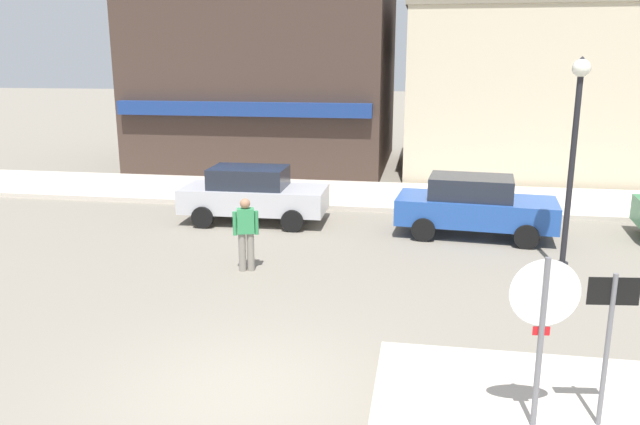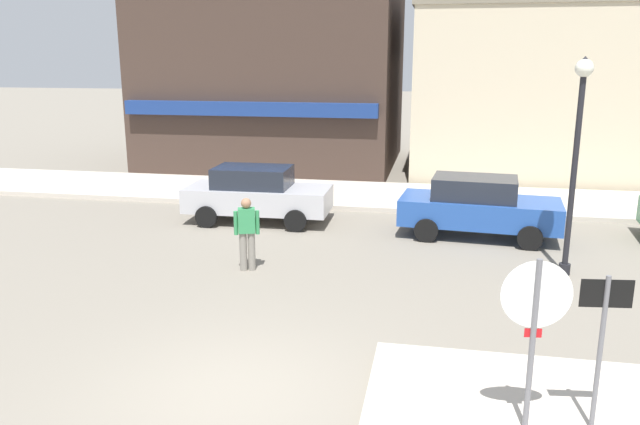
% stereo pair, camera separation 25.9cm
% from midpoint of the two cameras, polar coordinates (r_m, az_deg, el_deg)
% --- Properties ---
extents(ground_plane, '(160.00, 160.00, 0.00)m').
position_cam_midpoint_polar(ground_plane, '(9.01, -6.90, -16.16)').
color(ground_plane, gray).
extents(kerb_far, '(80.00, 4.00, 0.15)m').
position_cam_midpoint_polar(kerb_far, '(20.74, 3.77, 1.60)').
color(kerb_far, beige).
rests_on(kerb_far, ground).
extents(stop_sign, '(0.82, 0.12, 2.30)m').
position_cam_midpoint_polar(stop_sign, '(7.80, 19.90, -9.49)').
color(stop_sign, slate).
rests_on(stop_sign, ground).
extents(one_way_sign, '(0.60, 0.08, 2.10)m').
position_cam_midpoint_polar(one_way_sign, '(8.18, 25.19, -10.33)').
color(one_way_sign, slate).
rests_on(one_way_sign, ground).
extents(lamp_post, '(0.36, 0.36, 4.54)m').
position_cam_midpoint_polar(lamp_post, '(13.81, 22.99, 6.43)').
color(lamp_post, black).
rests_on(lamp_post, ground).
extents(parked_car_nearest, '(4.03, 1.93, 1.56)m').
position_cam_midpoint_polar(parked_car_nearest, '(17.54, -5.35, 1.74)').
color(parked_car_nearest, '#B7B7BC').
rests_on(parked_car_nearest, ground).
extents(parked_car_second, '(4.14, 2.15, 1.56)m').
position_cam_midpoint_polar(parked_car_second, '(16.52, 14.69, 0.58)').
color(parked_car_second, '#234C9E').
rests_on(parked_car_second, ground).
extents(pedestrian_crossing_near, '(0.55, 0.32, 1.61)m').
position_cam_midpoint_polar(pedestrian_crossing_near, '(13.50, -6.16, -1.76)').
color(pedestrian_crossing_near, gray).
rests_on(pedestrian_crossing_near, ground).
extents(building_corner_shop, '(10.27, 9.47, 7.72)m').
position_cam_midpoint_polar(building_corner_shop, '(27.44, -3.45, 12.61)').
color(building_corner_shop, '#3D2D26').
rests_on(building_corner_shop, ground).
extents(building_storefront_left_near, '(9.00, 6.93, 6.45)m').
position_cam_midpoint_polar(building_storefront_left_near, '(26.03, 18.93, 10.43)').
color(building_storefront_left_near, beige).
rests_on(building_storefront_left_near, ground).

